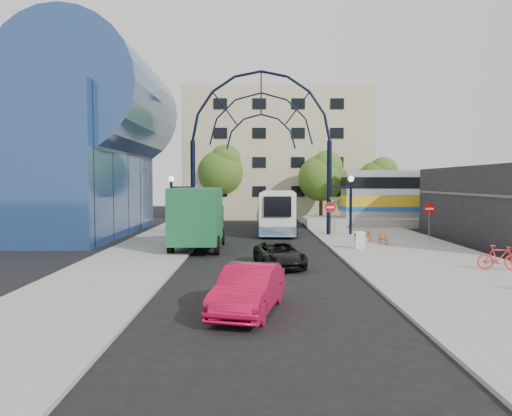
{
  "coord_description": "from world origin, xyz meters",
  "views": [
    {
      "loc": [
        -0.47,
        -22.6,
        3.98
      ],
      "look_at": [
        -0.4,
        6.0,
        2.48
      ],
      "focal_mm": 35.0,
      "sensor_mm": 36.0,
      "label": 1
    }
  ],
  "objects_px": {
    "street_name_sign": "(335,208)",
    "green_truck": "(198,219)",
    "gateway_arch": "(261,119)",
    "tree_north_a": "(322,175)",
    "tree_north_b": "(222,170)",
    "stop_sign": "(330,210)",
    "bike_near_a": "(367,233)",
    "black_suv": "(279,254)",
    "bike_near_b": "(383,236)",
    "bike_far_b": "(499,258)",
    "do_not_enter_sign": "(429,212)",
    "sandwich_board": "(360,238)",
    "train_car": "(483,194)",
    "tree_north_c": "(379,179)",
    "city_bus": "(278,211)",
    "red_sedan": "(249,289)"
  },
  "relations": [
    {
      "from": "gateway_arch",
      "to": "green_truck",
      "type": "bearing_deg",
      "value": -117.67
    },
    {
      "from": "gateway_arch",
      "to": "train_car",
      "type": "xyz_separation_m",
      "value": [
        20.0,
        8.0,
        -5.66
      ]
    },
    {
      "from": "red_sedan",
      "to": "bike_near_b",
      "type": "height_order",
      "value": "red_sedan"
    },
    {
      "from": "gateway_arch",
      "to": "tree_north_c",
      "type": "xyz_separation_m",
      "value": [
        12.12,
        13.93,
        -4.28
      ]
    },
    {
      "from": "red_sedan",
      "to": "city_bus",
      "type": "bearing_deg",
      "value": 97.93
    },
    {
      "from": "do_not_enter_sign",
      "to": "bike_near_b",
      "type": "xyz_separation_m",
      "value": [
        -3.45,
        -1.62,
        -1.39
      ]
    },
    {
      "from": "street_name_sign",
      "to": "tree_north_b",
      "type": "xyz_separation_m",
      "value": [
        -9.08,
        17.33,
        3.14
      ]
    },
    {
      "from": "green_truck",
      "to": "bike_near_b",
      "type": "height_order",
      "value": "green_truck"
    },
    {
      "from": "city_bus",
      "to": "bike_far_b",
      "type": "xyz_separation_m",
      "value": [
        8.84,
        -18.14,
        -1.01
      ]
    },
    {
      "from": "gateway_arch",
      "to": "bike_near_b",
      "type": "bearing_deg",
      "value": -36.67
    },
    {
      "from": "tree_north_a",
      "to": "black_suv",
      "type": "relative_size",
      "value": 1.66
    },
    {
      "from": "gateway_arch",
      "to": "tree_north_a",
      "type": "bearing_deg",
      "value": 62.83
    },
    {
      "from": "black_suv",
      "to": "gateway_arch",
      "type": "bearing_deg",
      "value": 83.74
    },
    {
      "from": "stop_sign",
      "to": "tree_north_c",
      "type": "relative_size",
      "value": 0.38
    },
    {
      "from": "street_name_sign",
      "to": "stop_sign",
      "type": "bearing_deg",
      "value": -123.64
    },
    {
      "from": "tree_north_b",
      "to": "bike_near_a",
      "type": "xyz_separation_m",
      "value": [
        10.79,
        -19.89,
        -4.67
      ]
    },
    {
      "from": "tree_north_c",
      "to": "green_truck",
      "type": "relative_size",
      "value": 0.9
    },
    {
      "from": "bike_near_a",
      "to": "bike_far_b",
      "type": "xyz_separation_m",
      "value": [
        3.33,
        -10.98,
        0.07
      ]
    },
    {
      "from": "sandwich_board",
      "to": "black_suv",
      "type": "xyz_separation_m",
      "value": [
        -4.91,
        -5.34,
        -0.16
      ]
    },
    {
      "from": "red_sedan",
      "to": "sandwich_board",
      "type": "bearing_deg",
      "value": 77.97
    },
    {
      "from": "tree_north_a",
      "to": "bike_near_b",
      "type": "height_order",
      "value": "tree_north_a"
    },
    {
      "from": "tree_north_c",
      "to": "bike_near_b",
      "type": "height_order",
      "value": "tree_north_c"
    },
    {
      "from": "street_name_sign",
      "to": "train_car",
      "type": "bearing_deg",
      "value": 32.42
    },
    {
      "from": "black_suv",
      "to": "bike_far_b",
      "type": "relative_size",
      "value": 2.32
    },
    {
      "from": "bike_near_a",
      "to": "tree_north_a",
      "type": "bearing_deg",
      "value": 85.92
    },
    {
      "from": "sandwich_board",
      "to": "green_truck",
      "type": "xyz_separation_m",
      "value": [
        -9.4,
        0.78,
        1.07
      ]
    },
    {
      "from": "do_not_enter_sign",
      "to": "black_suv",
      "type": "height_order",
      "value": "do_not_enter_sign"
    },
    {
      "from": "city_bus",
      "to": "bike_near_b",
      "type": "xyz_separation_m",
      "value": [
        6.14,
        -8.82,
        -1.09
      ]
    },
    {
      "from": "train_car",
      "to": "tree_north_b",
      "type": "distance_m",
      "value": 25.27
    },
    {
      "from": "red_sedan",
      "to": "bike_near_b",
      "type": "distance_m",
      "value": 17.98
    },
    {
      "from": "street_name_sign",
      "to": "green_truck",
      "type": "height_order",
      "value": "green_truck"
    },
    {
      "from": "black_suv",
      "to": "bike_near_b",
      "type": "relative_size",
      "value": 2.75
    },
    {
      "from": "tree_north_a",
      "to": "bike_far_b",
      "type": "xyz_separation_m",
      "value": [
        4.13,
        -26.87,
        -3.94
      ]
    },
    {
      "from": "sandwich_board",
      "to": "tree_north_a",
      "type": "xyz_separation_m",
      "value": [
        0.52,
        19.95,
        3.86
      ]
    },
    {
      "from": "bike_near_a",
      "to": "tree_north_b",
      "type": "bearing_deg",
      "value": 111.55
    },
    {
      "from": "gateway_arch",
      "to": "street_name_sign",
      "type": "distance_m",
      "value": 8.38
    },
    {
      "from": "gateway_arch",
      "to": "train_car",
      "type": "distance_m",
      "value": 22.27
    },
    {
      "from": "stop_sign",
      "to": "tree_north_c",
      "type": "xyz_separation_m",
      "value": [
        7.32,
        15.93,
        2.28
      ]
    },
    {
      "from": "street_name_sign",
      "to": "train_car",
      "type": "distance_m",
      "value": 17.55
    },
    {
      "from": "do_not_enter_sign",
      "to": "green_truck",
      "type": "height_order",
      "value": "green_truck"
    },
    {
      "from": "sandwich_board",
      "to": "tree_north_c",
      "type": "relative_size",
      "value": 0.15
    },
    {
      "from": "bike_near_a",
      "to": "sandwich_board",
      "type": "bearing_deg",
      "value": -114.91
    },
    {
      "from": "tree_north_a",
      "to": "tree_north_b",
      "type": "relative_size",
      "value": 0.88
    },
    {
      "from": "stop_sign",
      "to": "bike_near_a",
      "type": "xyz_separation_m",
      "value": [
        2.12,
        -1.96,
        -1.4
      ]
    },
    {
      "from": "gateway_arch",
      "to": "do_not_enter_sign",
      "type": "xyz_separation_m",
      "value": [
        11.0,
        -4.0,
        -6.58
      ]
    },
    {
      "from": "green_truck",
      "to": "red_sedan",
      "type": "height_order",
      "value": "green_truck"
    },
    {
      "from": "black_suv",
      "to": "bike_far_b",
      "type": "distance_m",
      "value": 9.69
    },
    {
      "from": "city_bus",
      "to": "train_car",
      "type": "bearing_deg",
      "value": 17.59
    },
    {
      "from": "bike_far_b",
      "to": "street_name_sign",
      "type": "bearing_deg",
      "value": 29.56
    },
    {
      "from": "sandwich_board",
      "to": "bike_near_b",
      "type": "relative_size",
      "value": 0.64
    }
  ]
}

